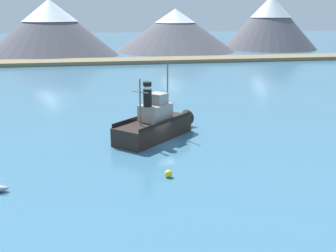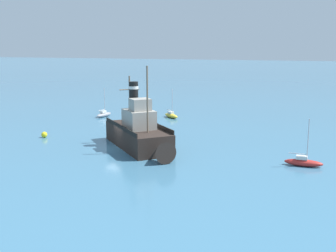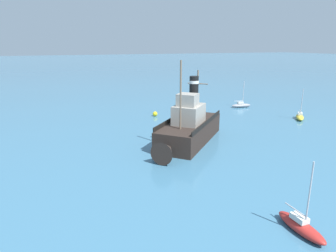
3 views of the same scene
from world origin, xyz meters
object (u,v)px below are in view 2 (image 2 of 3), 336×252
at_px(sailboat_red, 303,162).
at_px(mooring_buoy, 44,135).
at_px(sailboat_grey, 104,114).
at_px(sailboat_yellow, 171,115).
at_px(old_tugboat, 139,133).

xyz_separation_m(sailboat_red, mooring_buoy, (-2.22, -33.06, -0.03)).
height_order(sailboat_grey, mooring_buoy, sailboat_grey).
bearing_deg(sailboat_yellow, sailboat_grey, -74.66).
height_order(sailboat_yellow, sailboat_grey, same).
relative_size(old_tugboat, sailboat_yellow, 2.58).
height_order(sailboat_yellow, mooring_buoy, sailboat_yellow).
bearing_deg(sailboat_red, old_tugboat, -93.80).
bearing_deg(sailboat_red, sailboat_grey, -120.24).
xyz_separation_m(sailboat_yellow, sailboat_red, (22.66, 22.39, 0.00)).
bearing_deg(sailboat_yellow, old_tugboat, 9.59).
height_order(old_tugboat, sailboat_yellow, old_tugboat).
height_order(old_tugboat, sailboat_red, old_tugboat).
bearing_deg(sailboat_grey, old_tugboat, 38.95).
xyz_separation_m(sailboat_grey, mooring_buoy, (17.37, 0.53, -0.03)).
distance_m(sailboat_yellow, sailboat_grey, 11.62).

